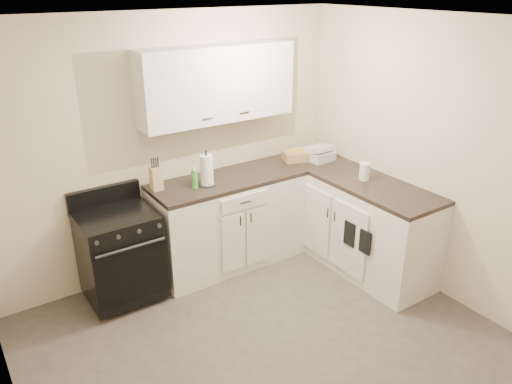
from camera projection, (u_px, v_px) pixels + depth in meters
floor at (282, 359)px, 3.90m from camera, size 3.60×3.60×0.00m
ceiling at (291, 23)px, 2.92m from camera, size 3.60×3.60×0.00m
wall_back at (173, 148)px, 4.78m from camera, size 3.60×0.00×3.60m
wall_right at (451, 165)px, 4.33m from camera, size 0.00×3.60×3.60m
base_cabinets_back at (229, 223)px, 5.08m from camera, size 1.55×0.60×0.90m
base_cabinets_right at (350, 220)px, 5.14m from camera, size 0.60×1.90×0.90m
countertop_back at (228, 180)px, 4.90m from camera, size 1.55×0.60×0.04m
countertop_right at (354, 178)px, 4.96m from camera, size 0.60×1.90×0.04m
upper_cabinets at (217, 84)px, 4.65m from camera, size 1.55×0.30×0.70m
stove at (121, 255)px, 4.47m from camera, size 0.66×0.57×0.80m
knife_block at (156, 179)px, 4.58m from camera, size 0.10×0.09×0.22m
paper_towel at (207, 170)px, 4.68m from camera, size 0.15×0.15×0.29m
soap_bottle at (195, 179)px, 4.63m from camera, size 0.07×0.07×0.18m
wicker_basket at (297, 156)px, 5.35m from camera, size 0.34×0.28×0.10m
countertop_grill at (319, 156)px, 5.36m from camera, size 0.28×0.26×0.10m
glass_jar at (365, 172)px, 4.82m from camera, size 0.13×0.13×0.17m
oven_mitt_near at (365, 242)px, 4.55m from camera, size 0.02×0.13×0.23m
oven_mitt_far at (350, 234)px, 4.71m from camera, size 0.02×0.14×0.24m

